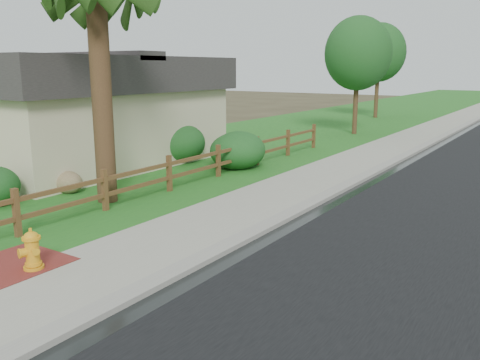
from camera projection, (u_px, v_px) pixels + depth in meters
The scene contains 13 objects.
ground at pixel (128, 285), 8.42m from camera, with size 120.00×120.00×0.00m, color #39331F.
sidewalk at pixel (464, 115), 37.45m from camera, with size 2.20×90.00×0.10m, color gray.
grass_strip at pixel (437, 114), 38.47m from camera, with size 1.60×90.00×0.06m, color #164F18.
lawn_near at pixel (371, 111), 41.26m from camera, with size 9.00×90.00×0.04m, color #164F18.
ranch_fence at pixel (195, 165), 15.43m from camera, with size 0.12×16.92×1.10m.
house at pixel (53, 106), 19.57m from camera, with size 10.60×9.60×4.05m.
fire_hydrant at pixel (32, 251), 8.76m from camera, with size 0.49×0.40×0.74m.
boulder at pixel (67, 182), 14.46m from camera, with size 0.99×0.74×0.66m, color brown.
shrub_b at pixel (177, 143), 19.04m from camera, with size 2.17×2.17×1.52m, color #18451A.
shrub_c at pixel (239, 150), 17.93m from camera, with size 1.86×1.86×1.34m, color #18451A.
shrub_d at pixel (237, 151), 17.82m from camera, with size 1.92×1.92×1.31m, color #18451A.
tree_near_left at pixel (358, 54), 26.33m from camera, with size 3.47×3.47×6.14m.
tree_mid_left at pixel (379, 53), 35.06m from camera, with size 3.66×3.66×6.54m.
Camera 1 is at (5.85, -5.53, 3.54)m, focal length 38.00 mm.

